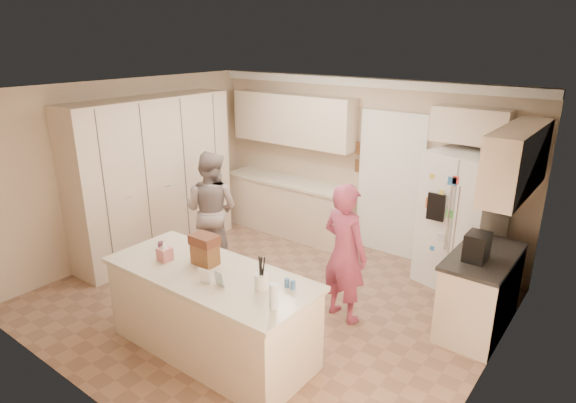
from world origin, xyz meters
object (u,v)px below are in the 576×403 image
Objects in this scene: dollhouse_body at (205,254)px; teen_boy at (211,210)px; teen_girl at (345,253)px; coffee_maker at (477,247)px; utensil_crock at (261,282)px; refrigerator at (461,221)px; tissue_box at (165,254)px; island_base at (211,313)px.

dollhouse_body is 0.15× the size of teen_boy.
teen_girl is at bearing 161.45° from teen_boy.
utensil_crock is at bearing -127.12° from coffee_maker.
refrigerator is at bearing 59.64° from dollhouse_body.
dollhouse_body is 1.59m from teen_girl.
refrigerator is 1.78m from teen_girl.
coffee_maker is 3.55m from teen_boy.
teen_girl is (1.31, 1.49, -0.17)m from tissue_box.
coffee_maker is 2.00× the size of utensil_crock.
dollhouse_body is (-1.69, -2.89, 0.14)m from refrigerator.
island_base is 0.86m from utensil_crock.
teen_girl is at bearing 48.59° from tissue_box.
utensil_crock is at bearing 4.40° from island_base.
teen_boy is 2.23m from teen_girl.
coffee_maker is 3.28m from tissue_box.
island_base is 8.46× the size of dollhouse_body.
dollhouse_body is 0.16× the size of teen_girl.
refrigerator is 3.73m from tissue_box.
teen_girl is (0.76, 1.39, 0.39)m from island_base.
island_base is at bearing 72.35° from teen_girl.
refrigerator is 3.07m from utensil_crock.
dollhouse_body is at bearing 117.38° from teen_boy.
dollhouse_body reaches higher than island_base.
utensil_crock is 0.58× the size of dollhouse_body.
tissue_box is 0.08× the size of teen_girl.
teen_girl is at bearing 85.29° from utensil_crock.
teen_girl is at bearing 54.70° from dollhouse_body.
island_base is (-2.05, -1.90, -0.63)m from coffee_maker.
teen_boy reaches higher than tissue_box.
dollhouse_body is at bearing 176.42° from utensil_crock.
teen_girl is (-0.78, -1.60, -0.07)m from refrigerator.
teen_girl is (0.11, 1.34, -0.17)m from utensil_crock.
coffee_maker is at bearing 52.88° from utensil_crock.
dollhouse_body reaches higher than tissue_box.
teen_boy reaches higher than teen_girl.
coffee_maker is 0.18× the size of teen_boy.
refrigerator is at bearing -169.77° from teen_boy.
utensil_crock is (0.65, 0.05, 0.56)m from island_base.
teen_girl is (0.91, 1.29, -0.21)m from dollhouse_body.
coffee_maker reaches higher than tissue_box.
island_base is at bearing -137.17° from coffee_maker.
teen_girl reaches higher than tissue_box.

